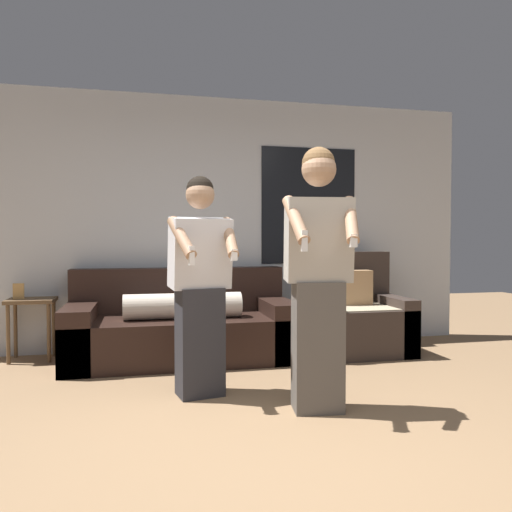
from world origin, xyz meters
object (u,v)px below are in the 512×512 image
Objects in this scene: side_table at (31,310)px; person_right at (318,276)px; armchair at (355,318)px; couch at (182,328)px; person_left at (200,286)px.

side_table is 0.42× the size of person_right.
side_table is 3.00m from person_right.
couch is at bearing 177.97° from armchair.
armchair is (1.79, -0.06, 0.04)m from couch.
person_right is at bearing -41.63° from side_table.
side_table is at bearing 138.37° from person_right.
couch is at bearing 92.28° from person_left.
person_left reaches higher than armchair.
person_left is at bearing -44.86° from side_table.
couch is 1.21× the size of person_right.
person_right reaches higher than armchair.
person_left reaches higher than couch.
person_right is (0.79, -1.70, 0.62)m from couch.
armchair is 1.38× the size of side_table.
person_left is (1.47, -1.47, 0.34)m from side_table.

